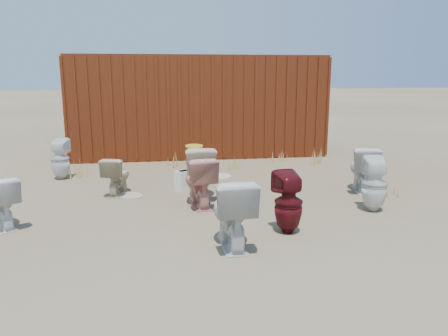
{
  "coord_description": "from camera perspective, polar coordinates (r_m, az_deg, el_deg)",
  "views": [
    {
      "loc": [
        -0.98,
        -5.94,
        1.99
      ],
      "look_at": [
        0.0,
        0.6,
        0.55
      ],
      "focal_mm": 35.0,
      "sensor_mm": 36.0,
      "label": 1
    }
  ],
  "objects": [
    {
      "name": "ground",
      "position": [
        6.34,
        0.81,
        -6.01
      ],
      "size": [
        100.0,
        100.0,
        0.0
      ],
      "primitive_type": "plane",
      "color": "brown",
      "rests_on": "ground"
    },
    {
      "name": "shipping_container",
      "position": [
        11.21,
        -3.51,
        8.23
      ],
      "size": [
        6.0,
        2.4,
        2.4
      ],
      "primitive_type": "cube",
      "color": "#521B0D",
      "rests_on": "ground"
    },
    {
      "name": "toilet_front_a",
      "position": [
        6.41,
        -27.17,
        -3.98
      ],
      "size": [
        0.69,
        0.78,
        0.69
      ],
      "primitive_type": "imported",
      "rotation": [
        0.0,
        0.0,
        3.7
      ],
      "color": "white",
      "rests_on": "ground"
    },
    {
      "name": "toilet_front_pink",
      "position": [
        6.62,
        -3.28,
        -1.74
      ],
      "size": [
        0.55,
        0.82,
        0.78
      ],
      "primitive_type": "imported",
      "rotation": [
        0.0,
        0.0,
        3.29
      ],
      "color": "tan",
      "rests_on": "ground"
    },
    {
      "name": "toilet_front_c",
      "position": [
        5.07,
        1.02,
        -5.76
      ],
      "size": [
        0.5,
        0.84,
        0.84
      ],
      "primitive_type": "imported",
      "rotation": [
        0.0,
        0.0,
        3.18
      ],
      "color": "silver",
      "rests_on": "ground"
    },
    {
      "name": "toilet_front_maroon",
      "position": [
        5.57,
        8.41,
        -4.48
      ],
      "size": [
        0.41,
        0.42,
        0.79
      ],
      "primitive_type": "imported",
      "rotation": [
        0.0,
        0.0,
        3.31
      ],
      "color": "#510D12",
      "rests_on": "ground"
    },
    {
      "name": "toilet_front_e",
      "position": [
        7.82,
        17.66,
        -0.08
      ],
      "size": [
        0.62,
        0.86,
        0.79
      ],
      "primitive_type": "imported",
      "rotation": [
        0.0,
        0.0,
        2.89
      ],
      "color": "silver",
      "rests_on": "ground"
    },
    {
      "name": "toilet_back_a",
      "position": [
        8.88,
        -20.63,
        1.1
      ],
      "size": [
        0.41,
        0.41,
        0.78
      ],
      "primitive_type": "imported",
      "rotation": [
        0.0,
        0.0,
        2.97
      ],
      "color": "white",
      "rests_on": "ground"
    },
    {
      "name": "toilet_back_beige_left",
      "position": [
        7.06,
        -3.06,
        -0.49
      ],
      "size": [
        0.53,
        0.87,
        0.86
      ],
      "primitive_type": "imported",
      "rotation": [
        0.0,
        0.0,
        3.08
      ],
      "color": "beige",
      "rests_on": "ground"
    },
    {
      "name": "toilet_back_beige_right",
      "position": [
        7.48,
        -13.81,
        -0.97
      ],
      "size": [
        0.51,
        0.7,
        0.64
      ],
      "primitive_type": "imported",
      "rotation": [
        0.0,
        0.0,
        2.87
      ],
      "color": "#BEB18B",
      "rests_on": "ground"
    },
    {
      "name": "toilet_back_yellowlid",
      "position": [
        8.19,
        -3.88,
        0.54
      ],
      "size": [
        0.46,
        0.69,
        0.65
      ],
      "primitive_type": "imported",
      "rotation": [
        0.0,
        0.0,
        3.29
      ],
      "color": "white",
      "rests_on": "ground"
    },
    {
      "name": "toilet_back_e",
      "position": [
        6.74,
        19.06,
        -1.99
      ],
      "size": [
        0.45,
        0.45,
        0.81
      ],
      "primitive_type": "imported",
      "rotation": [
        0.0,
        0.0,
        2.89
      ],
      "color": "white",
      "rests_on": "ground"
    },
    {
      "name": "yellow_lid",
      "position": [
        8.13,
        -3.91,
        2.87
      ],
      "size": [
        0.33,
        0.41,
        0.02
      ],
      "primitive_type": "ellipsoid",
      "color": "gold",
      "rests_on": "toilet_back_yellowlid"
    },
    {
      "name": "loose_tank",
      "position": [
        7.64,
        -4.53,
        -1.5
      ],
      "size": [
        0.53,
        0.43,
        0.35
      ],
      "primitive_type": "cube",
      "rotation": [
        0.0,
        0.0,
        0.53
      ],
      "color": "white",
      "rests_on": "ground"
    },
    {
      "name": "loose_lid_near",
      "position": [
        8.53,
        -0.31,
        -1.12
      ],
      "size": [
        0.46,
        0.55,
        0.02
      ],
      "primitive_type": "ellipsoid",
      "rotation": [
        0.0,
        0.0,
        -0.17
      ],
      "color": "beige",
      "rests_on": "ground"
    },
    {
      "name": "loose_lid_far",
      "position": [
        7.38,
        -12.14,
        -3.55
      ],
      "size": [
        0.57,
        0.59,
        0.02
      ],
      "primitive_type": "ellipsoid",
      "rotation": [
        0.0,
        0.0,
        0.65
      ],
      "color": "tan",
      "rests_on": "ground"
    },
    {
      "name": "weed_clump_a",
      "position": [
        9.05,
        -18.37,
        -0.0
      ],
      "size": [
        0.36,
        0.36,
        0.33
      ],
      "primitive_type": "cone",
      "color": "#A68F42",
      "rests_on": "ground"
    },
    {
      "name": "weed_clump_b",
      "position": [
        9.22,
        1.16,
        0.66
      ],
      "size": [
        0.32,
        0.32,
        0.26
      ],
      "primitive_type": "cone",
      "color": "#A68F42",
      "rests_on": "ground"
    },
    {
      "name": "weed_clump_c",
      "position": [
        9.86,
        11.96,
        1.36
      ],
      "size": [
        0.36,
        0.36,
        0.33
      ],
      "primitive_type": "cone",
      "color": "#A68F42",
      "rests_on": "ground"
    },
    {
      "name": "weed_clump_d",
      "position": [
        9.49,
        -7.01,
        0.99
      ],
      "size": [
        0.3,
        0.3,
        0.29
      ],
      "primitive_type": "cone",
      "color": "#A68F42",
      "rests_on": "ground"
    },
    {
      "name": "weed_clump_e",
      "position": [
        9.99,
        7.26,
        1.48
      ],
      "size": [
        0.34,
        0.34,
        0.27
      ],
      "primitive_type": "cone",
      "color": "#A68F42",
      "rests_on": "ground"
    },
    {
      "name": "weed_clump_f",
      "position": [
        7.74,
        20.94,
        -2.64
      ],
      "size": [
        0.28,
        0.28,
        0.21
      ],
      "primitive_type": "cone",
      "color": "#A68F42",
      "rests_on": "ground"
    }
  ]
}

